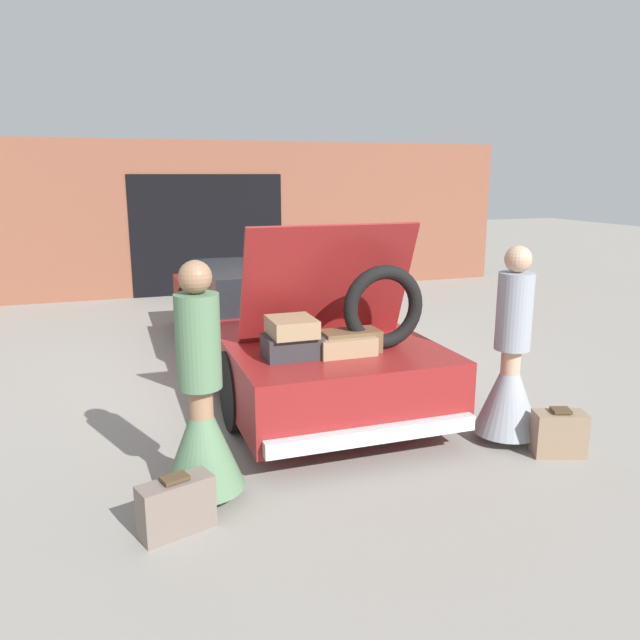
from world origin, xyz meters
name	(u,v)px	position (x,y,z in m)	size (l,w,h in m)	color
ground_plane	(279,367)	(0.00, 0.00, 0.00)	(40.00, 40.00, 0.00)	gray
garage_wall_back	(207,219)	(0.00, 4.96, 1.39)	(12.00, 0.14, 2.80)	brown
car	(279,322)	(0.00, -0.02, 0.55)	(1.84, 5.47, 1.80)	maroon
person_left	(202,417)	(-1.28, -2.74, 0.60)	(0.56, 0.56, 1.67)	#997051
person_right	(510,373)	(1.28, -2.60, 0.59)	(0.55, 0.55, 1.65)	tan
suitcase_beside_left_person	(176,506)	(-1.51, -3.12, 0.18)	(0.50, 0.32, 0.38)	#75665B
suitcase_beside_right_person	(559,433)	(1.50, -2.98, 0.18)	(0.45, 0.32, 0.39)	#8C7259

